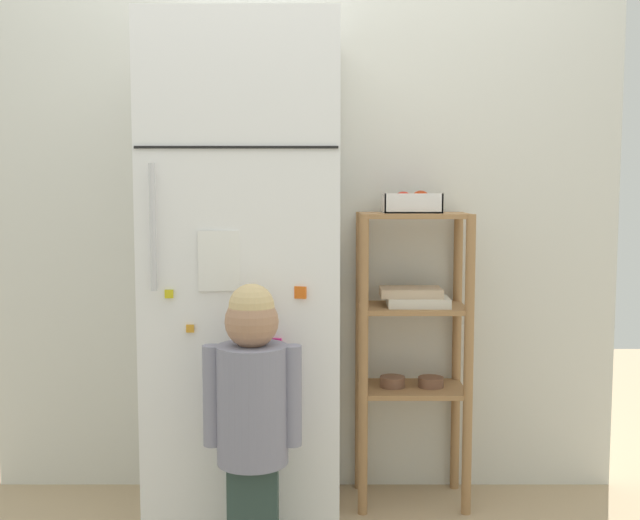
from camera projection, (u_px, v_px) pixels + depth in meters
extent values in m
plane|color=tan|center=(307.00, 520.00, 2.81)|extent=(6.00, 6.00, 0.00)
cube|color=silver|center=(308.00, 207.00, 3.06)|extent=(2.52, 0.03, 2.29)
cube|color=white|center=(251.00, 279.00, 2.75)|extent=(0.66, 0.61, 1.79)
cube|color=black|center=(240.00, 147.00, 2.40)|extent=(0.64, 0.01, 0.01)
cylinder|color=silver|center=(157.00, 227.00, 2.40)|extent=(0.02, 0.02, 0.40)
cube|color=white|center=(223.00, 261.00, 2.43)|extent=(0.13, 0.01, 0.19)
cube|color=orange|center=(194.00, 328.00, 2.45)|extent=(0.03, 0.01, 0.03)
cube|color=#DD207B|center=(280.00, 344.00, 2.46)|extent=(0.04, 0.02, 0.04)
cube|color=orange|center=(305.00, 293.00, 2.44)|extent=(0.04, 0.02, 0.04)
cube|color=gold|center=(173.00, 294.00, 2.44)|extent=(0.03, 0.01, 0.03)
cylinder|color=gray|center=(256.00, 404.00, 2.33)|extent=(0.22, 0.22, 0.36)
sphere|color=gray|center=(258.00, 344.00, 2.38)|extent=(0.10, 0.10, 0.10)
sphere|color=#A87A5B|center=(255.00, 321.00, 2.30)|extent=(0.16, 0.16, 0.16)
sphere|color=tan|center=(255.00, 307.00, 2.30)|extent=(0.14, 0.14, 0.14)
cylinder|color=gray|center=(217.00, 395.00, 2.32)|extent=(0.06, 0.06, 0.31)
cylinder|color=gray|center=(295.00, 395.00, 2.32)|extent=(0.06, 0.06, 0.31)
cylinder|color=#9E7247|center=(367.00, 367.00, 2.82)|extent=(0.04, 0.04, 1.13)
cylinder|color=#9E7247|center=(472.00, 367.00, 2.82)|extent=(0.04, 0.04, 1.13)
cylinder|color=#9E7247|center=(364.00, 352.00, 3.07)|extent=(0.04, 0.04, 1.13)
cylinder|color=#9E7247|center=(460.00, 352.00, 3.06)|extent=(0.04, 0.04, 1.13)
cube|color=#9E7247|center=(417.00, 215.00, 2.89)|extent=(0.41, 0.27, 0.02)
cube|color=#9E7247|center=(416.00, 308.00, 2.92)|extent=(0.41, 0.27, 0.02)
cube|color=#9E7247|center=(415.00, 389.00, 2.95)|extent=(0.41, 0.27, 0.02)
cube|color=silver|center=(422.00, 302.00, 2.90)|extent=(0.24, 0.16, 0.03)
cube|color=#C6AD8E|center=(414.00, 292.00, 2.92)|extent=(0.24, 0.16, 0.03)
cylinder|color=brown|center=(396.00, 382.00, 2.95)|extent=(0.10, 0.10, 0.04)
cylinder|color=brown|center=(435.00, 382.00, 2.95)|extent=(0.10, 0.10, 0.04)
cube|color=white|center=(415.00, 212.00, 2.91)|extent=(0.22, 0.16, 0.01)
cube|color=white|center=(418.00, 204.00, 2.83)|extent=(0.22, 0.01, 0.07)
cube|color=white|center=(413.00, 203.00, 2.98)|extent=(0.22, 0.01, 0.07)
cube|color=white|center=(387.00, 203.00, 2.90)|extent=(0.01, 0.16, 0.07)
cube|color=white|center=(443.00, 203.00, 2.90)|extent=(0.01, 0.16, 0.07)
sphere|color=red|center=(413.00, 202.00, 2.93)|extent=(0.07, 0.07, 0.07)
sphere|color=red|center=(407.00, 201.00, 2.89)|extent=(0.08, 0.08, 0.08)
sphere|color=#A72A0A|center=(425.00, 201.00, 2.88)|extent=(0.08, 0.08, 0.08)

